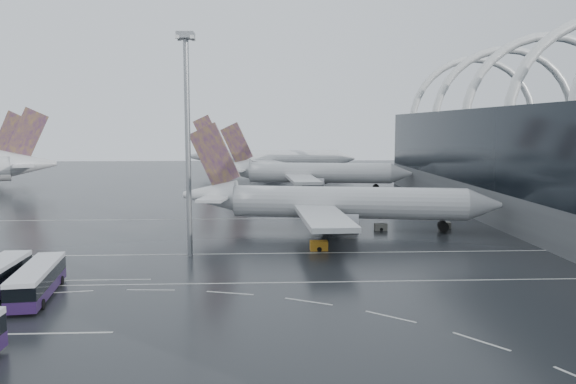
{
  "coord_description": "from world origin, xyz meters",
  "views": [
    {
      "loc": [
        2.27,
        -61.1,
        16.94
      ],
      "look_at": [
        6.29,
        22.3,
        7.0
      ],
      "focal_mm": 35.0,
      "sensor_mm": 36.0,
      "label": 1
    }
  ],
  "objects_px": {
    "airliner_main": "(332,203)",
    "gse_cart_belly_d": "(445,225)",
    "airliner_gate_c": "(270,159)",
    "floodlight_mast": "(187,118)",
    "gse_cart_belly_e": "(352,223)",
    "bus_row_near_d": "(37,280)",
    "gse_cart_belly_b": "(381,227)",
    "gse_cart_belly_c": "(319,246)",
    "airliner_gate_b": "(309,173)"
  },
  "relations": [
    {
      "from": "airliner_main",
      "to": "gse_cart_belly_d",
      "type": "distance_m",
      "value": 19.15
    },
    {
      "from": "airliner_gate_c",
      "to": "floodlight_mast",
      "type": "height_order",
      "value": "floodlight_mast"
    },
    {
      "from": "gse_cart_belly_e",
      "to": "floodlight_mast",
      "type": "bearing_deg",
      "value": -139.94
    },
    {
      "from": "airliner_main",
      "to": "airliner_gate_c",
      "type": "height_order",
      "value": "airliner_gate_c"
    },
    {
      "from": "bus_row_near_d",
      "to": "gse_cart_belly_e",
      "type": "relative_size",
      "value": 6.46
    },
    {
      "from": "airliner_main",
      "to": "gse_cart_belly_d",
      "type": "xyz_separation_m",
      "value": [
        18.75,
        0.43,
        -3.85
      ]
    },
    {
      "from": "gse_cart_belly_b",
      "to": "gse_cart_belly_c",
      "type": "relative_size",
      "value": 0.84
    },
    {
      "from": "gse_cart_belly_c",
      "to": "gse_cart_belly_e",
      "type": "relative_size",
      "value": 1.19
    },
    {
      "from": "airliner_main",
      "to": "gse_cart_belly_b",
      "type": "xyz_separation_m",
      "value": [
        7.85,
        -0.68,
        -3.82
      ]
    },
    {
      "from": "floodlight_mast",
      "to": "gse_cart_belly_d",
      "type": "xyz_separation_m",
      "value": [
        39.6,
        17.75,
        -17.39
      ]
    },
    {
      "from": "gse_cart_belly_b",
      "to": "gse_cart_belly_c",
      "type": "bearing_deg",
      "value": -129.15
    },
    {
      "from": "airliner_gate_b",
      "to": "gse_cart_belly_c",
      "type": "bearing_deg",
      "value": -85.0
    },
    {
      "from": "airliner_main",
      "to": "bus_row_near_d",
      "type": "height_order",
      "value": "airliner_main"
    },
    {
      "from": "airliner_gate_c",
      "to": "gse_cart_belly_d",
      "type": "bearing_deg",
      "value": -78.78
    },
    {
      "from": "floodlight_mast",
      "to": "gse_cart_belly_c",
      "type": "relative_size",
      "value": 11.87
    },
    {
      "from": "airliner_gate_b",
      "to": "bus_row_near_d",
      "type": "bearing_deg",
      "value": -102.17
    },
    {
      "from": "airliner_gate_b",
      "to": "gse_cart_belly_b",
      "type": "bearing_deg",
      "value": -74.33
    },
    {
      "from": "airliner_gate_c",
      "to": "gse_cart_belly_e",
      "type": "distance_m",
      "value": 102.94
    },
    {
      "from": "airliner_main",
      "to": "bus_row_near_d",
      "type": "xyz_separation_m",
      "value": [
        -33.72,
        -34.46,
        -2.65
      ]
    },
    {
      "from": "airliner_gate_b",
      "to": "airliner_gate_c",
      "type": "bearing_deg",
      "value": 109.52
    },
    {
      "from": "gse_cart_belly_c",
      "to": "airliner_gate_b",
      "type": "bearing_deg",
      "value": 86.14
    },
    {
      "from": "airliner_main",
      "to": "airliner_gate_c",
      "type": "bearing_deg",
      "value": 103.92
    },
    {
      "from": "airliner_gate_b",
      "to": "bus_row_near_d",
      "type": "xyz_separation_m",
      "value": [
        -34.79,
        -90.52,
        -2.73
      ]
    },
    {
      "from": "airliner_gate_c",
      "to": "gse_cart_belly_d",
      "type": "height_order",
      "value": "airliner_gate_c"
    },
    {
      "from": "airliner_main",
      "to": "bus_row_near_d",
      "type": "distance_m",
      "value": 48.28
    },
    {
      "from": "airliner_gate_c",
      "to": "bus_row_near_d",
      "type": "distance_m",
      "value": 142.35
    },
    {
      "from": "airliner_main",
      "to": "airliner_gate_b",
      "type": "relative_size",
      "value": 1.0
    },
    {
      "from": "airliner_gate_c",
      "to": "gse_cart_belly_b",
      "type": "relative_size",
      "value": 28.83
    },
    {
      "from": "airliner_gate_b",
      "to": "floodlight_mast",
      "type": "xyz_separation_m",
      "value": [
        -21.92,
        -73.37,
        13.45
      ]
    },
    {
      "from": "airliner_gate_c",
      "to": "gse_cart_belly_c",
      "type": "relative_size",
      "value": 24.1
    },
    {
      "from": "gse_cart_belly_c",
      "to": "gse_cart_belly_e",
      "type": "distance_m",
      "value": 19.79
    },
    {
      "from": "airliner_gate_c",
      "to": "floodlight_mast",
      "type": "relative_size",
      "value": 2.03
    },
    {
      "from": "floodlight_mast",
      "to": "gse_cart_belly_e",
      "type": "distance_m",
      "value": 36.59
    },
    {
      "from": "gse_cart_belly_d",
      "to": "gse_cart_belly_e",
      "type": "bearing_deg",
      "value": 168.72
    },
    {
      "from": "gse_cart_belly_c",
      "to": "airliner_gate_c",
      "type": "bearing_deg",
      "value": 92.16
    },
    {
      "from": "floodlight_mast",
      "to": "airliner_gate_c",
      "type": "bearing_deg",
      "value": 84.14
    },
    {
      "from": "gse_cart_belly_c",
      "to": "airliner_main",
      "type": "bearing_deg",
      "value": 76.0
    },
    {
      "from": "gse_cart_belly_d",
      "to": "gse_cart_belly_b",
      "type": "bearing_deg",
      "value": -174.14
    },
    {
      "from": "gse_cart_belly_d",
      "to": "floodlight_mast",
      "type": "bearing_deg",
      "value": -155.86
    },
    {
      "from": "bus_row_near_d",
      "to": "gse_cart_belly_e",
      "type": "xyz_separation_m",
      "value": [
        37.51,
        37.88,
        -1.17
      ]
    },
    {
      "from": "airliner_gate_b",
      "to": "gse_cart_belly_e",
      "type": "height_order",
      "value": "airliner_gate_b"
    },
    {
      "from": "gse_cart_belly_c",
      "to": "gse_cart_belly_e",
      "type": "xyz_separation_m",
      "value": [
        7.51,
        18.31,
        -0.11
      ]
    },
    {
      "from": "bus_row_near_d",
      "to": "gse_cart_belly_c",
      "type": "xyz_separation_m",
      "value": [
        30.0,
        19.57,
        -1.07
      ]
    },
    {
      "from": "bus_row_near_d",
      "to": "gse_cart_belly_d",
      "type": "xyz_separation_m",
      "value": [
        52.47,
        34.89,
        -1.2
      ]
    },
    {
      "from": "gse_cart_belly_c",
      "to": "gse_cart_belly_d",
      "type": "height_order",
      "value": "gse_cart_belly_c"
    },
    {
      "from": "gse_cart_belly_e",
      "to": "airliner_main",
      "type": "bearing_deg",
      "value": -138.02
    },
    {
      "from": "bus_row_near_d",
      "to": "gse_cart_belly_c",
      "type": "bearing_deg",
      "value": -64.36
    },
    {
      "from": "bus_row_near_d",
      "to": "gse_cart_belly_d",
      "type": "bearing_deg",
      "value": -63.84
    },
    {
      "from": "airliner_main",
      "to": "gse_cart_belly_c",
      "type": "relative_size",
      "value": 21.46
    },
    {
      "from": "airliner_gate_b",
      "to": "gse_cart_belly_c",
      "type": "distance_m",
      "value": 71.21
    }
  ]
}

